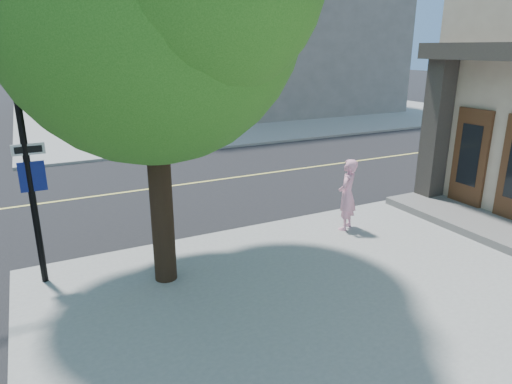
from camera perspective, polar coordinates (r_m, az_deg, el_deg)
ground at (r=10.32m, az=-22.74°, el=-8.52°), size 140.00×140.00×0.00m
road_ew at (r=14.53m, az=-24.28°, el=-1.20°), size 140.00×9.00×0.01m
sidewalk_ne at (r=34.08m, az=-2.71°, el=10.48°), size 29.00×25.00×0.12m
filler_ne at (r=34.59m, az=-2.44°, el=22.30°), size 18.00×16.00×14.00m
man_on_phone at (r=11.00m, az=11.32°, el=-0.33°), size 0.75×0.70×1.72m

